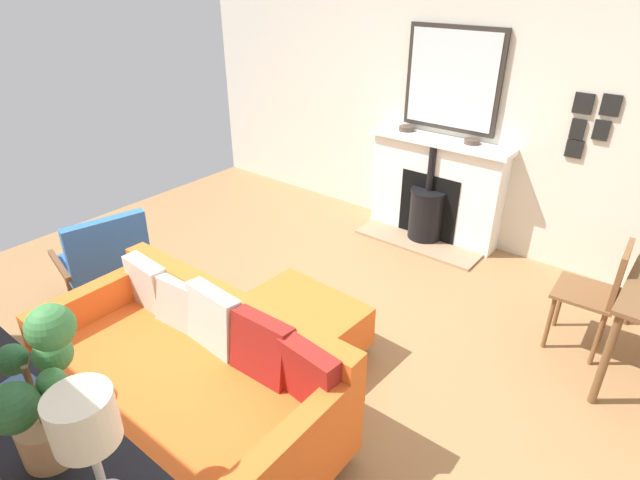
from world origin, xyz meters
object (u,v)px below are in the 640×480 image
Objects in this scene: dining_chair_near_fireplace at (600,289)px; armchair_accent at (106,257)px; table_lamp_far_end at (84,424)px; sofa at (193,377)px; mantel_bowl_far at (472,141)px; ottoman at (304,321)px; mantel_bowl_near at (406,128)px; potted_plant at (26,390)px; console_table at (33,430)px; book_stack at (10,397)px; fireplace at (433,194)px.

armchair_accent is at bearing -59.75° from dining_chair_near_fireplace.
table_lamp_far_end reaches higher than dining_chair_near_fireplace.
sofa is 2.18× the size of dining_chair_near_fireplace.
table_lamp_far_end reaches higher than mantel_bowl_far.
ottoman is at bearing -4.28° from mantel_bowl_far.
table_lamp_far_end is at bearing 60.09° from armchair_accent.
potted_plant is at bearing 10.58° from mantel_bowl_near.
dining_chair_near_fireplace is at bearing 151.30° from console_table.
console_table is at bearing 50.71° from armchair_accent.
console_table reaches higher than ottoman.
mantel_bowl_near is at bearing -175.53° from book_stack.
ottoman is 1.67× the size of table_lamp_far_end.
table_lamp_far_end is at bearing 36.43° from sofa.
fireplace is 0.85× the size of console_table.
ottoman is at bearing 175.77° from sofa.
table_lamp_far_end is (0.00, 0.63, 0.47)m from console_table.
potted_plant reaches higher than dining_chair_near_fireplace.
mantel_bowl_near is (-0.04, -0.39, 0.60)m from fireplace.
dining_chair_near_fireplace is (-3.11, 1.38, -0.61)m from potted_plant.
table_lamp_far_end is at bearing 90.30° from book_stack.
console_table is at bearing -3.37° from mantel_bowl_far.
sofa is at bearing -4.23° from ottoman.
ottoman is at bearing 3.63° from fireplace.
armchair_accent is 2.54m from table_lamp_far_end.
armchair_accent is 2.29m from potted_plant.
ottoman is (2.19, 0.14, -0.23)m from fireplace.
armchair_accent is at bearing -129.29° from console_table.
book_stack is at bearing -6.72° from ottoman.
dining_chair_near_fireplace is (0.95, 1.44, -0.54)m from mantel_bowl_far.
potted_plant is at bearing 7.22° from ottoman.
console_table is at bearing -98.57° from potted_plant.
console_table is at bearing 91.66° from book_stack.
dining_chair_near_fireplace reaches higher than book_stack.
mantel_bowl_far is 0.51× the size of book_stack.
mantel_bowl_far is 0.16× the size of dining_chair_near_fireplace.
table_lamp_far_end is at bearing -18.90° from dining_chair_near_fireplace.
armchair_accent is 1.68× the size of table_lamp_far_end.
sofa is at bearing -4.26° from mantel_bowl_far.
console_table is 0.79m from table_lamp_far_end.
mantel_bowl_near reaches higher than ottoman.
armchair_accent reaches higher than ottoman.
table_lamp_far_end is (1.79, 0.56, 0.90)m from ottoman.
mantel_bowl_near reaches higher than book_stack.
console_table is 2.41× the size of potted_plant.
mantel_bowl_near is at bearing -166.70° from ottoman.
dining_chair_near_fireplace is at bearing 161.10° from table_lamp_far_end.
sofa is 2.22× the size of ottoman.
potted_plant is 0.80× the size of dining_chair_near_fireplace.
ottoman is at bearing -162.67° from table_lamp_far_end.
table_lamp_far_end is (4.02, 1.09, 0.08)m from mantel_bowl_near.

